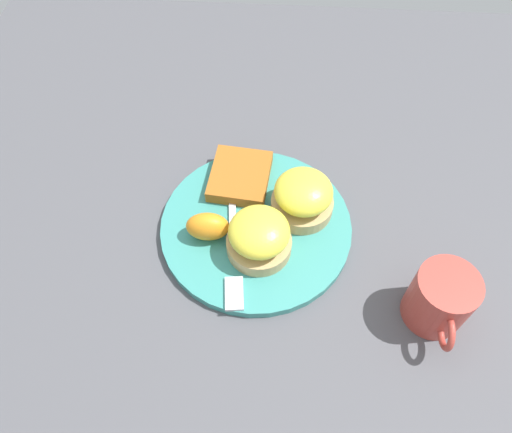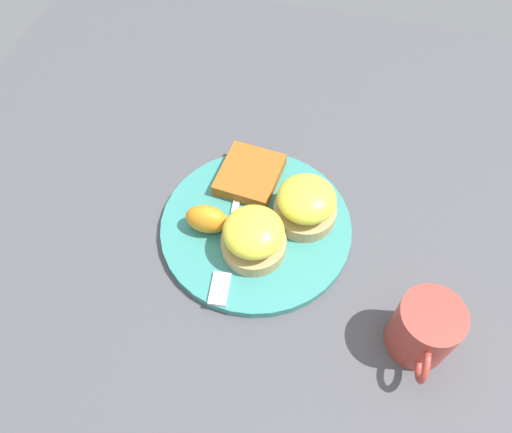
# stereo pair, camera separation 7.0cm
# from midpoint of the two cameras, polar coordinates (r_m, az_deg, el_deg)

# --- Properties ---
(ground_plane) EXTENTS (1.10, 1.10, 0.00)m
(ground_plane) POSITION_cam_midpoint_polar(r_m,az_deg,el_deg) (0.72, 2.74, -1.70)
(ground_plane) COLOR #4C4C51
(plate) EXTENTS (0.27, 0.27, 0.01)m
(plate) POSITION_cam_midpoint_polar(r_m,az_deg,el_deg) (0.72, 2.76, -1.40)
(plate) COLOR teal
(plate) RESTS_ON ground_plane
(sandwich_benedict_left) EXTENTS (0.09, 0.09, 0.07)m
(sandwich_benedict_left) POSITION_cam_midpoint_polar(r_m,az_deg,el_deg) (0.66, 2.72, -2.56)
(sandwich_benedict_left) COLOR tan
(sandwich_benedict_left) RESTS_ON plate
(sandwich_benedict_right) EXTENTS (0.09, 0.09, 0.07)m
(sandwich_benedict_right) POSITION_cam_midpoint_polar(r_m,az_deg,el_deg) (0.70, 8.56, 1.22)
(sandwich_benedict_right) COLOR tan
(sandwich_benedict_right) RESTS_ON plate
(hashbrown_patty) EXTENTS (0.10, 0.09, 0.02)m
(hashbrown_patty) POSITION_cam_midpoint_polar(r_m,az_deg,el_deg) (0.75, 1.93, 4.62)
(hashbrown_patty) COLOR #A55B1E
(hashbrown_patty) RESTS_ON plate
(orange_wedge) EXTENTS (0.04, 0.06, 0.04)m
(orange_wedge) POSITION_cam_midpoint_polar(r_m,az_deg,el_deg) (0.69, -2.82, -0.52)
(orange_wedge) COLOR orange
(orange_wedge) RESTS_ON plate
(fork) EXTENTS (0.23, 0.04, 0.00)m
(fork) POSITION_cam_midpoint_polar(r_m,az_deg,el_deg) (0.69, -0.23, -2.95)
(fork) COLOR silver
(fork) RESTS_ON plate
(cup) EXTENTS (0.11, 0.08, 0.09)m
(cup) POSITION_cam_midpoint_polar(r_m,az_deg,el_deg) (0.65, 21.67, -12.17)
(cup) COLOR #B23D33
(cup) RESTS_ON ground_plane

